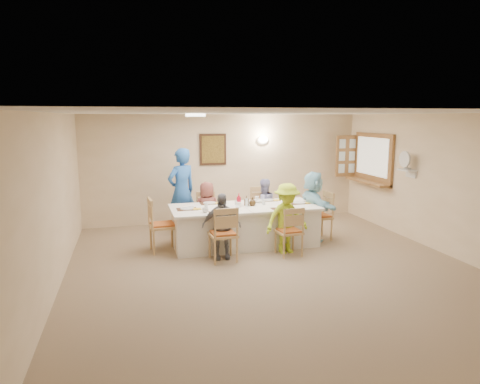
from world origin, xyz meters
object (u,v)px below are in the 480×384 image
object	(u,v)px
chair_front_right	(289,231)
diner_front_left	(221,226)
chair_front_left	(223,233)
condiment_ketchup	(239,200)
chair_left_end	(163,224)
diner_front_right	(287,219)
serving_hatch	(373,159)
dining_table	(244,225)
desk_fan	(406,163)
diner_back_right	(263,206)
caregiver	(182,191)
chair_right_end	(319,216)
chair_back_left	(206,215)
diner_right_end	(313,206)
chair_back_right	(262,210)
diner_back_left	(207,210)

from	to	relation	value
chair_front_right	diner_front_left	size ratio (longest dim) A/B	0.77
chair_front_left	condiment_ketchup	world-z (taller)	condiment_ketchup
chair_left_end	diner_front_right	size ratio (longest dim) A/B	0.79
chair_left_end	condiment_ketchup	distance (m)	1.50
serving_hatch	diner_front_right	world-z (taller)	serving_hatch
dining_table	chair_front_left	xyz separation A→B (m)	(-0.60, -0.80, 0.10)
desk_fan	diner_front_right	distance (m)	2.76
serving_hatch	chair_left_end	size ratio (longest dim) A/B	1.50
diner_back_right	caregiver	distance (m)	1.74
caregiver	chair_right_end	bearing A→B (deg)	128.76
diner_back_right	chair_back_left	bearing A→B (deg)	-9.40
serving_hatch	chair_left_end	bearing A→B (deg)	-169.11
chair_back_left	chair_right_end	world-z (taller)	chair_right_end
diner_right_end	diner_front_left	bearing A→B (deg)	108.08
caregiver	chair_back_right	bearing A→B (deg)	140.65
chair_front_left	caregiver	world-z (taller)	caregiver
chair_right_end	diner_back_left	world-z (taller)	diner_back_left
chair_back_left	chair_front_right	size ratio (longest dim) A/B	1.01
desk_fan	chair_back_right	size ratio (longest dim) A/B	0.31
diner_back_left	dining_table	bearing A→B (deg)	122.53
chair_front_right	chair_left_end	world-z (taller)	chair_left_end
desk_fan	caregiver	xyz separation A→B (m)	(-4.24, 1.57, -0.65)
chair_front_left	caregiver	bearing A→B (deg)	-79.73
diner_back_right	diner_front_left	world-z (taller)	diner_back_right
chair_back_right	diner_back_left	distance (m)	1.21
condiment_ketchup	chair_left_end	bearing A→B (deg)	-178.21
desk_fan	serving_hatch	bearing A→B (deg)	85.34
chair_right_end	diner_back_right	size ratio (longest dim) A/B	0.82
diner_back_right	condiment_ketchup	distance (m)	0.99
serving_hatch	chair_back_right	world-z (taller)	serving_hatch
diner_front_right	condiment_ketchup	bearing A→B (deg)	124.60
diner_right_end	dining_table	bearing A→B (deg)	89.47
serving_hatch	dining_table	bearing A→B (deg)	-164.22
chair_back_right	chair_front_left	size ratio (longest dim) A/B	0.99
serving_hatch	diner_back_right	xyz separation A→B (m)	(-2.70, -0.25, -0.91)
dining_table	diner_right_end	xyz separation A→B (m)	(1.42, 0.00, 0.31)
chair_right_end	diner_right_end	size ratio (longest dim) A/B	0.70
chair_left_end	dining_table	bearing A→B (deg)	-94.89
desk_fan	dining_table	size ratio (longest dim) A/B	0.11
desk_fan	chair_front_left	xyz separation A→B (m)	(-3.79, -0.38, -1.07)
desk_fan	diner_back_left	xyz separation A→B (m)	(-3.79, 1.10, -0.97)
chair_front_right	chair_right_end	world-z (taller)	chair_right_end
dining_table	chair_left_end	world-z (taller)	chair_left_end
diner_front_left	caregiver	xyz separation A→B (m)	(-0.45, 1.83, 0.32)
diner_front_left	condiment_ketchup	bearing A→B (deg)	61.90
diner_front_left	serving_hatch	bearing A→B (deg)	28.96
chair_back_right	diner_front_left	bearing A→B (deg)	-123.92
desk_fan	chair_right_end	xyz separation A→B (m)	(-1.64, 0.42, -1.07)
condiment_ketchup	chair_back_left	bearing A→B (deg)	123.55
diner_front_left	caregiver	distance (m)	1.91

